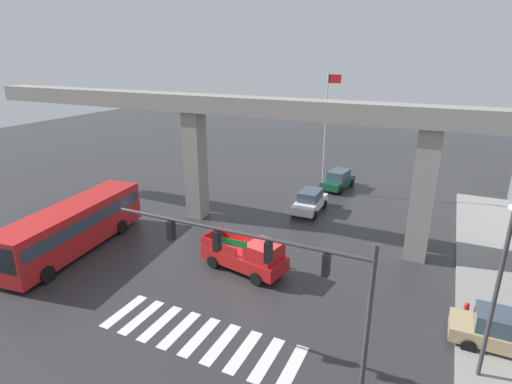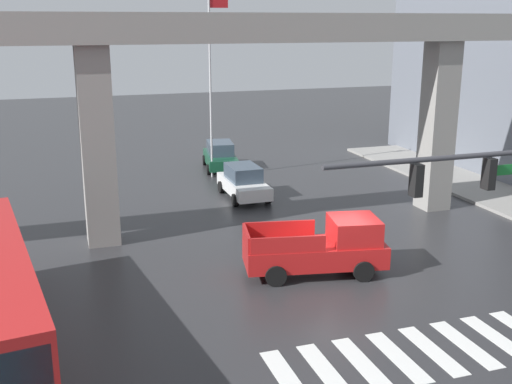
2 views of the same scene
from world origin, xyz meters
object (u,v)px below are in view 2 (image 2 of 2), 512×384
object	(u,v)px
pickup_truck	(323,248)
sedan_white	(244,182)
flagpole	(212,74)
sedan_dark_green	(220,156)

from	to	relation	value
pickup_truck	sedan_white	bearing A→B (deg)	88.57
pickup_truck	flagpole	distance (m)	16.29
pickup_truck	sedan_dark_green	xyz separation A→B (m)	(0.82, 17.27, -0.14)
pickup_truck	sedan_dark_green	bearing A→B (deg)	87.27
sedan_white	sedan_dark_green	xyz separation A→B (m)	(0.56, 6.70, 0.00)
flagpole	sedan_white	bearing A→B (deg)	-85.89
pickup_truck	sedan_white	distance (m)	10.58
sedan_white	sedan_dark_green	size ratio (longest dim) A/B	0.95
sedan_white	flagpole	xyz separation A→B (m)	(-0.35, 4.90, 5.22)
pickup_truck	sedan_dark_green	world-z (taller)	pickup_truck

